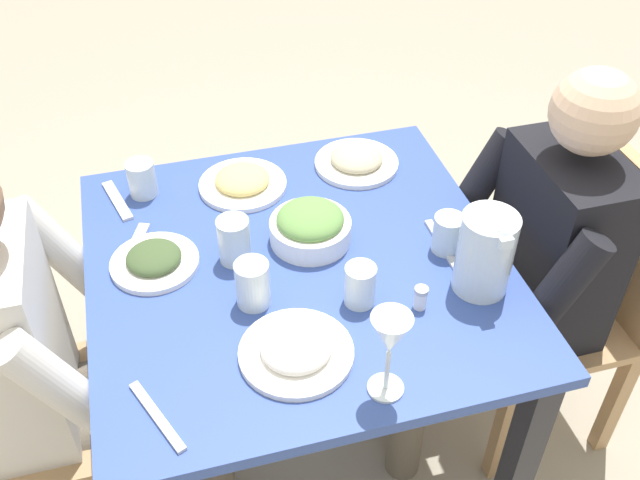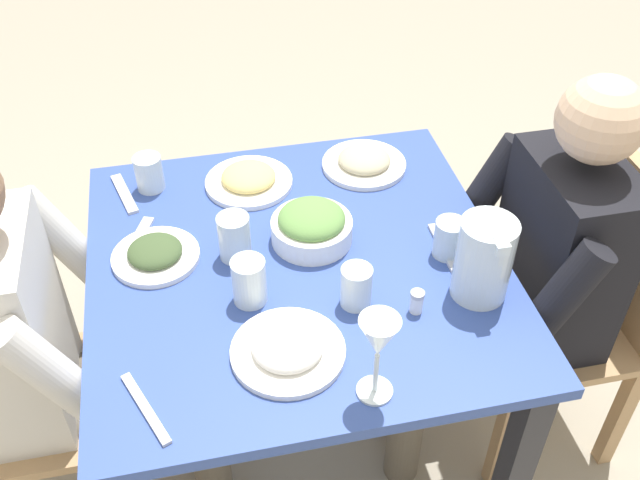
{
  "view_description": "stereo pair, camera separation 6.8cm",
  "coord_description": "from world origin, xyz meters",
  "px_view_note": "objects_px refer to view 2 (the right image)",
  "views": [
    {
      "loc": [
        -1.17,
        0.27,
        1.86
      ],
      "look_at": [
        0.01,
        -0.06,
        0.79
      ],
      "focal_mm": 40.7,
      "sensor_mm": 36.0,
      "label": 1
    },
    {
      "loc": [
        -1.19,
        0.2,
        1.86
      ],
      "look_at": [
        0.01,
        -0.06,
        0.79
      ],
      "focal_mm": 40.7,
      "sensor_mm": 36.0,
      "label": 2
    }
  ],
  "objects_px": {
    "salad_bowl": "(312,226)",
    "water_glass_by_pitcher": "(149,173)",
    "plate_yoghurt": "(288,348)",
    "diner_near": "(523,276)",
    "dining_table": "(298,298)",
    "water_glass_near_left": "(234,237)",
    "chair_near": "(585,305)",
    "water_glass_far_left": "(449,238)",
    "diner_far": "(57,342)",
    "plate_fries": "(249,179)",
    "plate_dolmas": "(155,254)",
    "water_pitcher": "(484,259)",
    "plate_beans": "(364,162)",
    "water_glass_far_right": "(249,281)",
    "water_glass_center": "(356,286)",
    "wine_glass": "(378,342)",
    "salt_shaker": "(417,301)"
  },
  "relations": [
    {
      "from": "salad_bowl",
      "to": "water_glass_by_pitcher",
      "type": "relative_size",
      "value": 2.06
    },
    {
      "from": "plate_fries",
      "to": "water_glass_by_pitcher",
      "type": "relative_size",
      "value": 2.42
    },
    {
      "from": "diner_near",
      "to": "water_glass_near_left",
      "type": "xyz_separation_m",
      "value": [
        0.09,
        0.68,
        0.17
      ]
    },
    {
      "from": "salad_bowl",
      "to": "wine_glass",
      "type": "bearing_deg",
      "value": -176.58
    },
    {
      "from": "plate_yoghurt",
      "to": "plate_beans",
      "type": "height_order",
      "value": "plate_yoghurt"
    },
    {
      "from": "plate_yoghurt",
      "to": "diner_near",
      "type": "bearing_deg",
      "value": -70.64
    },
    {
      "from": "diner_near",
      "to": "salad_bowl",
      "type": "xyz_separation_m",
      "value": [
        0.11,
        0.5,
        0.16
      ]
    },
    {
      "from": "wine_glass",
      "to": "plate_dolmas",
      "type": "bearing_deg",
      "value": 39.9
    },
    {
      "from": "water_pitcher",
      "to": "water_glass_far_left",
      "type": "xyz_separation_m",
      "value": [
        0.13,
        0.02,
        -0.05
      ]
    },
    {
      "from": "water_glass_far_left",
      "to": "water_glass_far_right",
      "type": "distance_m",
      "value": 0.46
    },
    {
      "from": "salad_bowl",
      "to": "water_glass_by_pitcher",
      "type": "distance_m",
      "value": 0.46
    },
    {
      "from": "plate_dolmas",
      "to": "water_glass_near_left",
      "type": "xyz_separation_m",
      "value": [
        -0.03,
        -0.18,
        0.04
      ]
    },
    {
      "from": "dining_table",
      "to": "chair_near",
      "type": "xyz_separation_m",
      "value": [
        -0.05,
        -0.75,
        -0.14
      ]
    },
    {
      "from": "water_pitcher",
      "to": "water_glass_near_left",
      "type": "distance_m",
      "value": 0.55
    },
    {
      "from": "plate_fries",
      "to": "water_glass_far_left",
      "type": "height_order",
      "value": "water_glass_far_left"
    },
    {
      "from": "diner_far",
      "to": "water_glass_far_left",
      "type": "distance_m",
      "value": 0.91
    },
    {
      "from": "water_pitcher",
      "to": "water_glass_center",
      "type": "height_order",
      "value": "water_pitcher"
    },
    {
      "from": "diner_far",
      "to": "plate_fries",
      "type": "relative_size",
      "value": 5.18
    },
    {
      "from": "diner_near",
      "to": "dining_table",
      "type": "bearing_deg",
      "value": 85.22
    },
    {
      "from": "plate_yoghurt",
      "to": "plate_beans",
      "type": "bearing_deg",
      "value": -27.82
    },
    {
      "from": "salad_bowl",
      "to": "water_glass_far_right",
      "type": "height_order",
      "value": "water_glass_far_right"
    },
    {
      "from": "water_glass_far_left",
      "to": "wine_glass",
      "type": "bearing_deg",
      "value": 142.07
    },
    {
      "from": "plate_fries",
      "to": "water_glass_center",
      "type": "distance_m",
      "value": 0.49
    },
    {
      "from": "plate_fries",
      "to": "water_glass_far_right",
      "type": "relative_size",
      "value": 2.08
    },
    {
      "from": "water_glass_by_pitcher",
      "to": "chair_near",
      "type": "bearing_deg",
      "value": -110.36
    },
    {
      "from": "water_pitcher",
      "to": "water_glass_by_pitcher",
      "type": "bearing_deg",
      "value": 52.0
    },
    {
      "from": "diner_far",
      "to": "water_glass_far_left",
      "type": "height_order",
      "value": "diner_far"
    },
    {
      "from": "plate_beans",
      "to": "water_glass_center",
      "type": "bearing_deg",
      "value": 163.21
    },
    {
      "from": "water_pitcher",
      "to": "plate_dolmas",
      "type": "distance_m",
      "value": 0.72
    },
    {
      "from": "plate_fries",
      "to": "water_glass_far_right",
      "type": "height_order",
      "value": "water_glass_far_right"
    },
    {
      "from": "plate_yoghurt",
      "to": "water_glass_far_left",
      "type": "xyz_separation_m",
      "value": [
        0.22,
        -0.41,
        0.03
      ]
    },
    {
      "from": "water_glass_by_pitcher",
      "to": "water_glass_far_left",
      "type": "relative_size",
      "value": 1.01
    },
    {
      "from": "plate_yoghurt",
      "to": "salad_bowl",
      "type": "bearing_deg",
      "value": -19.41
    },
    {
      "from": "diner_near",
      "to": "water_glass_far_left",
      "type": "distance_m",
      "value": 0.26
    },
    {
      "from": "water_glass_by_pitcher",
      "to": "plate_yoghurt",
      "type": "bearing_deg",
      "value": -158.36
    },
    {
      "from": "plate_dolmas",
      "to": "dining_table",
      "type": "bearing_deg",
      "value": -103.43
    },
    {
      "from": "chair_near",
      "to": "diner_near",
      "type": "relative_size",
      "value": 0.74
    },
    {
      "from": "water_glass_far_right",
      "to": "plate_dolmas",
      "type": "bearing_deg",
      "value": 48.2
    },
    {
      "from": "chair_near",
      "to": "salad_bowl",
      "type": "bearing_deg",
      "value": 81.0
    },
    {
      "from": "diner_far",
      "to": "chair_near",
      "type": "bearing_deg",
      "value": -90.95
    },
    {
      "from": "water_glass_by_pitcher",
      "to": "wine_glass",
      "type": "distance_m",
      "value": 0.84
    },
    {
      "from": "dining_table",
      "to": "diner_far",
      "type": "distance_m",
      "value": 0.55
    },
    {
      "from": "diner_near",
      "to": "water_glass_near_left",
      "type": "height_order",
      "value": "diner_near"
    },
    {
      "from": "wine_glass",
      "to": "water_glass_far_right",
      "type": "bearing_deg",
      "value": 33.78
    },
    {
      "from": "plate_beans",
      "to": "water_glass_far_right",
      "type": "xyz_separation_m",
      "value": [
        -0.42,
        0.36,
        0.04
      ]
    },
    {
      "from": "diner_far",
      "to": "diner_near",
      "type": "bearing_deg",
      "value": -91.12
    },
    {
      "from": "chair_near",
      "to": "plate_dolmas",
      "type": "height_order",
      "value": "chair_near"
    },
    {
      "from": "salt_shaker",
      "to": "dining_table",
      "type": "bearing_deg",
      "value": 46.58
    },
    {
      "from": "diner_near",
      "to": "plate_yoghurt",
      "type": "distance_m",
      "value": 0.67
    },
    {
      "from": "diner_near",
      "to": "salad_bowl",
      "type": "bearing_deg",
      "value": 77.45
    }
  ]
}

